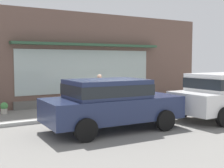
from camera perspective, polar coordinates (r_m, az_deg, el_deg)
ground_plane at (r=12.51m, az=2.09°, el=-5.49°), size 60.00×60.00×0.00m
curb_strip at (r=12.34m, az=2.59°, el=-5.35°), size 14.00×0.24×0.12m
storefront at (r=15.09m, az=-4.50°, el=4.66°), size 14.00×0.81×4.51m
fire_hydrant at (r=13.26m, az=1.82°, el=-2.93°), size 0.43×0.41×0.91m
pedestrian_with_handbag at (r=13.33m, az=-2.44°, el=-0.99°), size 0.22×0.65×1.56m
parked_car_navy at (r=9.38m, az=-0.30°, el=-3.28°), size 4.37×2.18×1.59m
potted_plant_doorstep at (r=13.01m, az=-19.83°, el=-4.23°), size 0.31×0.31×0.47m
potted_plant_low_front at (r=13.96m, az=-5.95°, el=-2.26°), size 0.35×0.35×1.11m
potted_plant_corner_tall at (r=15.73m, az=3.75°, el=-1.85°), size 0.51×0.51×0.78m
potted_plant_by_entrance at (r=16.27m, az=6.32°, el=-2.11°), size 0.30×0.30×0.56m
potted_plant_window_right at (r=14.62m, az=-1.01°, el=-2.30°), size 0.26×0.26×0.91m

